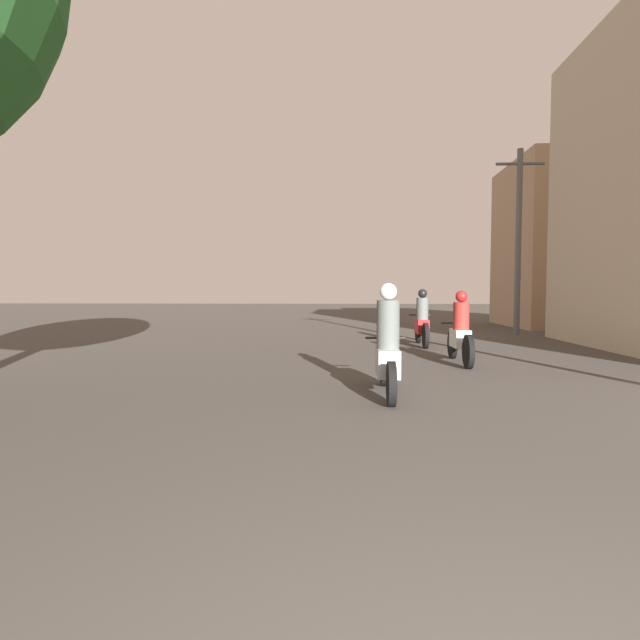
{
  "coord_description": "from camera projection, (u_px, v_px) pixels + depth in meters",
  "views": [
    {
      "loc": [
        -0.65,
        -0.8,
        1.48
      ],
      "look_at": [
        -1.71,
        17.17,
        0.45
      ],
      "focal_mm": 28.0,
      "sensor_mm": 36.0,
      "label": 1
    }
  ],
  "objects": [
    {
      "name": "motorcycle_silver",
      "position": [
        388.0,
        351.0,
        7.07
      ],
      "size": [
        0.6,
        2.0,
        1.6
      ],
      "rotation": [
        0.0,
        0.0,
        0.0
      ],
      "color": "black",
      "rests_on": "ground_plane"
    },
    {
      "name": "building_right_far",
      "position": [
        579.0,
        245.0,
        21.0
      ],
      "size": [
        5.81,
        5.55,
        6.9
      ],
      "color": "tan",
      "rests_on": "ground_plane"
    },
    {
      "name": "motorcycle_red",
      "position": [
        422.0,
        323.0,
        13.6
      ],
      "size": [
        0.6,
        2.08,
        1.55
      ],
      "rotation": [
        0.0,
        0.0,
        0.04
      ],
      "color": "black",
      "rests_on": "ground_plane"
    },
    {
      "name": "motorcycle_white",
      "position": [
        460.0,
        334.0,
        10.25
      ],
      "size": [
        0.6,
        2.14,
        1.5
      ],
      "rotation": [
        0.0,
        0.0,
        0.09
      ],
      "color": "black",
      "rests_on": "ground_plane"
    },
    {
      "name": "utility_pole_far",
      "position": [
        518.0,
        238.0,
        16.97
      ],
      "size": [
        1.6,
        0.2,
        6.3
      ],
      "color": "slate",
      "rests_on": "ground_plane"
    }
  ]
}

